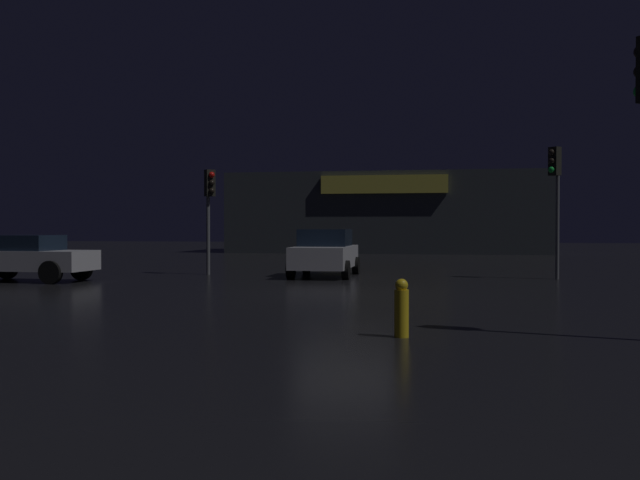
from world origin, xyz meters
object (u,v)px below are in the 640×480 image
(traffic_signal_opposite, at_px, (209,198))
(traffic_signal_cross_right, at_px, (555,180))
(store_building, at_px, (389,213))
(car_near, at_px, (28,257))
(car_far, at_px, (325,253))
(fire_hydrant, at_px, (402,308))

(traffic_signal_opposite, xyz_separation_m, traffic_signal_cross_right, (11.53, -0.22, 0.45))
(store_building, distance_m, car_near, 29.06)
(store_building, relative_size, car_near, 5.07)
(store_building, xyz_separation_m, car_near, (-8.84, -27.62, -1.84))
(store_building, bearing_deg, car_far, -90.59)
(car_far, bearing_deg, traffic_signal_cross_right, -0.83)
(traffic_signal_opposite, height_order, fire_hydrant, traffic_signal_opposite)
(traffic_signal_cross_right, relative_size, car_near, 1.04)
(traffic_signal_opposite, height_order, traffic_signal_cross_right, traffic_signal_cross_right)
(fire_hydrant, bearing_deg, store_building, 94.87)
(car_near, relative_size, car_far, 1.00)
(store_building, xyz_separation_m, car_far, (-0.25, -23.85, -1.77))
(traffic_signal_opposite, distance_m, car_far, 4.52)
(traffic_signal_opposite, height_order, car_near, traffic_signal_opposite)
(store_building, bearing_deg, fire_hydrant, -85.13)
(traffic_signal_cross_right, distance_m, fire_hydrant, 13.64)
(car_near, bearing_deg, store_building, 72.25)
(traffic_signal_opposite, bearing_deg, traffic_signal_cross_right, -1.08)
(traffic_signal_cross_right, distance_m, car_far, 7.79)
(car_near, bearing_deg, fire_hydrant, -37.19)
(store_building, height_order, car_far, store_building)
(store_building, relative_size, fire_hydrant, 23.07)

